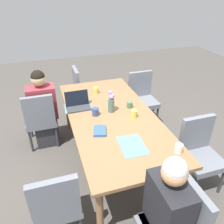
# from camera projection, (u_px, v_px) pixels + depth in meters

# --- Properties ---
(ground_plane) EXTENTS (10.00, 10.00, 0.00)m
(ground_plane) POSITION_uv_depth(u_px,v_px,m) (112.00, 160.00, 3.30)
(ground_plane) COLOR #4C4742
(dining_table) EXTENTS (2.26, 1.07, 0.76)m
(dining_table) POSITION_uv_depth(u_px,v_px,m) (112.00, 120.00, 2.95)
(dining_table) COLOR olive
(dining_table) RESTS_ON ground_plane
(chair_near_left_near) EXTENTS (0.44, 0.44, 0.90)m
(chair_near_left_near) POSITION_uv_depth(u_px,v_px,m) (41.00, 117.00, 3.36)
(chair_near_left_near) COLOR slate
(chair_near_left_near) RESTS_ON ground_plane
(person_near_left_near) EXTENTS (0.36, 0.40, 1.19)m
(person_near_left_near) POSITION_uv_depth(u_px,v_px,m) (44.00, 113.00, 3.42)
(person_near_left_near) COLOR #2D2D33
(person_near_left_near) RESTS_ON ground_plane
(person_head_right_left_mid) EXTENTS (0.40, 0.36, 1.19)m
(person_head_right_left_mid) POSITION_uv_depth(u_px,v_px,m) (165.00, 219.00, 1.92)
(person_head_right_left_mid) COLOR #2D2D33
(person_head_right_left_mid) RESTS_ON ground_plane
(chair_far_left_far) EXTENTS (0.44, 0.44, 0.90)m
(chair_far_left_far) POSITION_uv_depth(u_px,v_px,m) (199.00, 150.00, 2.72)
(chair_far_left_far) COLOR slate
(chair_far_left_far) RESTS_ON ground_plane
(chair_far_right_near) EXTENTS (0.44, 0.44, 0.90)m
(chair_far_right_near) POSITION_uv_depth(u_px,v_px,m) (142.00, 96.00, 3.96)
(chair_far_right_near) COLOR slate
(chair_far_right_near) RESTS_ON ground_plane
(chair_near_right_mid) EXTENTS (0.44, 0.44, 0.90)m
(chair_near_right_mid) POSITION_uv_depth(u_px,v_px,m) (56.00, 203.00, 2.09)
(chair_near_right_mid) COLOR slate
(chair_near_right_mid) RESTS_ON ground_plane
(chair_head_left_right_far) EXTENTS (0.44, 0.44, 0.90)m
(chair_head_left_right_far) POSITION_uv_depth(u_px,v_px,m) (83.00, 89.00, 4.20)
(chair_head_left_right_far) COLOR slate
(chair_head_left_right_far) RESTS_ON ground_plane
(flower_vase) EXTENTS (0.09, 0.09, 0.30)m
(flower_vase) POSITION_uv_depth(u_px,v_px,m) (111.00, 102.00, 2.92)
(flower_vase) COLOR #4C6B60
(flower_vase) RESTS_ON dining_table
(placemat_near_left_near) EXTENTS (0.28, 0.37, 0.00)m
(placemat_near_left_near) POSITION_uv_depth(u_px,v_px,m) (78.00, 107.00, 3.08)
(placemat_near_left_near) COLOR slate
(placemat_near_left_near) RESTS_ON dining_table
(placemat_head_right_left_mid) EXTENTS (0.37, 0.27, 0.00)m
(placemat_head_right_left_mid) POSITION_uv_depth(u_px,v_px,m) (132.00, 146.00, 2.39)
(placemat_head_right_left_mid) COLOR slate
(placemat_head_right_left_mid) RESTS_ON dining_table
(laptop_near_left_near) EXTENTS (0.22, 0.32, 0.21)m
(laptop_near_left_near) POSITION_uv_depth(u_px,v_px,m) (78.00, 105.00, 3.06)
(laptop_near_left_near) COLOR #38383D
(laptop_near_left_near) RESTS_ON dining_table
(coffee_mug_near_left) EXTENTS (0.09, 0.09, 0.10)m
(coffee_mug_near_left) POSITION_uv_depth(u_px,v_px,m) (95.00, 112.00, 2.89)
(coffee_mug_near_left) COLOR #33477A
(coffee_mug_near_left) RESTS_ON dining_table
(coffee_mug_near_right) EXTENTS (0.08, 0.08, 0.10)m
(coffee_mug_near_right) POSITION_uv_depth(u_px,v_px,m) (96.00, 90.00, 3.44)
(coffee_mug_near_right) COLOR #DBC64C
(coffee_mug_near_right) RESTS_ON dining_table
(coffee_mug_centre_left) EXTENTS (0.08, 0.08, 0.08)m
(coffee_mug_centre_left) POSITION_uv_depth(u_px,v_px,m) (130.00, 105.00, 3.07)
(coffee_mug_centre_left) COLOR #47704C
(coffee_mug_centre_left) RESTS_ON dining_table
(coffee_mug_centre_right) EXTENTS (0.08, 0.08, 0.09)m
(coffee_mug_centre_right) POSITION_uv_depth(u_px,v_px,m) (179.00, 148.00, 2.28)
(coffee_mug_centre_right) COLOR white
(coffee_mug_centre_right) RESTS_ON dining_table
(coffee_mug_far_left) EXTENTS (0.08, 0.08, 0.10)m
(coffee_mug_far_left) POSITION_uv_depth(u_px,v_px,m) (134.00, 114.00, 2.85)
(coffee_mug_far_left) COLOR #DBC64C
(coffee_mug_far_left) RESTS_ON dining_table
(book_red_cover) EXTENTS (0.23, 0.19, 0.03)m
(book_red_cover) POSITION_uv_depth(u_px,v_px,m) (100.00, 131.00, 2.60)
(book_red_cover) COLOR #335693
(book_red_cover) RESTS_ON dining_table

